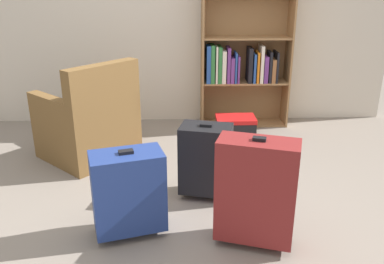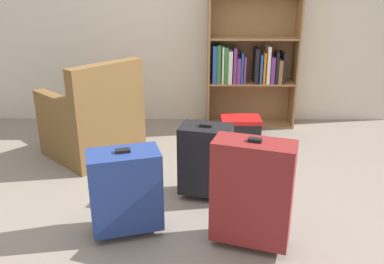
% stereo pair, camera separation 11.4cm
% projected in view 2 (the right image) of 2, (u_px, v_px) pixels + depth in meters
% --- Properties ---
extents(ground_plane, '(8.20, 8.20, 0.00)m').
position_uv_depth(ground_plane, '(179.00, 214.00, 2.90)').
color(ground_plane, slate).
extents(back_wall, '(4.69, 0.10, 2.60)m').
position_uv_depth(back_wall, '(185.00, 3.00, 4.38)').
color(back_wall, beige).
rests_on(back_wall, ground).
extents(bookshelf, '(0.95, 0.30, 1.90)m').
position_uv_depth(bookshelf, '(252.00, 30.00, 4.28)').
color(bookshelf, olive).
rests_on(bookshelf, ground).
extents(armchair, '(0.99, 0.99, 0.90)m').
position_uv_depth(armchair, '(94.00, 123.00, 3.74)').
color(armchair, brown).
rests_on(armchair, ground).
extents(mug, '(0.12, 0.08, 0.10)m').
position_uv_depth(mug, '(150.00, 154.00, 3.75)').
color(mug, red).
rests_on(mug, ground).
extents(storage_box, '(0.40, 0.28, 0.21)m').
position_uv_depth(storage_box, '(241.00, 127.00, 4.24)').
color(storage_box, black).
rests_on(storage_box, ground).
extents(suitcase_black, '(0.42, 0.32, 0.59)m').
position_uv_depth(suitcase_black, '(206.00, 159.00, 3.03)').
color(suitcase_black, black).
rests_on(suitcase_black, ground).
extents(suitcase_dark_red, '(0.51, 0.34, 0.72)m').
position_uv_depth(suitcase_dark_red, '(252.00, 192.00, 2.44)').
color(suitcase_dark_red, maroon).
rests_on(suitcase_dark_red, ground).
extents(suitcase_navy_blue, '(0.50, 0.36, 0.59)m').
position_uv_depth(suitcase_navy_blue, '(125.00, 190.00, 2.59)').
color(suitcase_navy_blue, navy).
rests_on(suitcase_navy_blue, ground).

